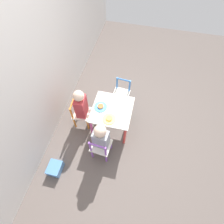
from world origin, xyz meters
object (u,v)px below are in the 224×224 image
object	(u,v)px
chair_purple	(101,147)
kids_table	(112,112)
child_back	(82,106)
plate_left	(109,119)
chair_orange	(80,113)
plate_back	(101,107)
chair_blue	(121,94)
child_left	(101,138)
storage_bin	(55,168)

from	to	relation	value
chair_purple	kids_table	bearing A→B (deg)	-90.00
child_back	plate_left	bearing A→B (deg)	-111.22
kids_table	chair_orange	world-z (taller)	chair_orange
chair_orange	chair_purple	distance (m)	0.64
plate_back	plate_left	xyz separation A→B (m)	(-0.16, -0.16, -0.00)
chair_blue	child_back	size ratio (longest dim) A/B	0.66
chair_orange	child_left	world-z (taller)	child_left
chair_blue	child_left	distance (m)	0.95
kids_table	child_back	distance (m)	0.44
kids_table	chair_orange	size ratio (longest dim) A/B	1.10
chair_orange	chair_blue	xyz separation A→B (m)	(0.53, -0.54, 0.00)
chair_blue	chair_orange	bearing A→B (deg)	-130.46
chair_purple	plate_left	bearing A→B (deg)	-92.47
child_back	chair_blue	bearing A→B (deg)	-46.39
child_left	plate_back	world-z (taller)	child_left
chair_purple	plate_back	distance (m)	0.56
chair_purple	storage_bin	bearing A→B (deg)	38.64
plate_left	storage_bin	world-z (taller)	plate_left
chair_orange	storage_bin	distance (m)	0.86
chair_orange	storage_bin	size ratio (longest dim) A/B	2.42
storage_bin	child_back	bearing A→B (deg)	-11.46
chair_purple	storage_bin	distance (m)	0.70
chair_orange	chair_purple	bearing A→B (deg)	-139.49
kids_table	chair_purple	distance (m)	0.52
child_back	child_left	size ratio (longest dim) A/B	1.05
chair_blue	storage_bin	world-z (taller)	chair_blue
chair_blue	chair_purple	bearing A→B (deg)	-89.95
chair_orange	plate_back	size ratio (longest dim) A/B	2.76
kids_table	chair_orange	distance (m)	0.52
chair_orange	chair_purple	world-z (taller)	same
child_back	chair_orange	bearing A→B (deg)	90.00
plate_back	storage_bin	distance (m)	1.06
child_left	chair_blue	bearing A→B (deg)	-90.05
chair_orange	chair_blue	bearing A→B (deg)	-49.54
child_back	child_left	distance (m)	0.56
chair_blue	plate_back	distance (m)	0.59
child_left	plate_left	bearing A→B (deg)	-93.02
plate_left	chair_blue	bearing A→B (deg)	-3.80
chair_orange	storage_bin	xyz separation A→B (m)	(-0.83, 0.11, -0.18)
chair_blue	plate_left	size ratio (longest dim) A/B	2.82
storage_bin	chair_orange	bearing A→B (deg)	-7.51
kids_table	plate_left	size ratio (longest dim) A/B	3.10
chair_orange	child_left	bearing A→B (deg)	-135.10
kids_table	chair_blue	bearing A→B (deg)	-5.06
child_back	plate_left	size ratio (longest dim) A/B	4.25
kids_table	plate_back	bearing A→B (deg)	90.00
kids_table	plate_left	distance (m)	0.19
child_left	chair_purple	bearing A→B (deg)	90.00
kids_table	plate_left	xyz separation A→B (m)	(-0.16, 0.00, 0.09)
kids_table	chair_purple	xyz separation A→B (m)	(-0.49, 0.04, -0.16)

